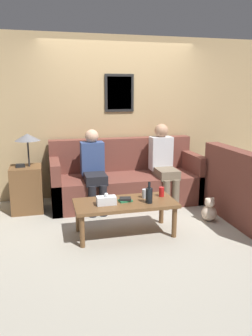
% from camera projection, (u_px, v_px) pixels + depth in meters
% --- Properties ---
extents(ground_plane, '(16.00, 16.00, 0.00)m').
position_uv_depth(ground_plane, '(135.00, 212.00, 4.79)').
color(ground_plane, '#ADA899').
extents(wall_back, '(9.00, 0.08, 2.60)m').
position_uv_depth(wall_back, '(119.00, 117.00, 5.45)').
color(wall_back, tan).
rests_on(wall_back, ground_plane).
extents(couch_main, '(2.34, 0.91, 0.98)m').
position_uv_depth(couch_main, '(126.00, 181.00, 5.23)').
color(couch_main, brown).
rests_on(couch_main, ground_plane).
extents(coffee_table, '(1.23, 0.57, 0.42)m').
position_uv_depth(coffee_table, '(125.00, 206.00, 3.99)').
color(coffee_table, brown).
rests_on(coffee_table, ground_plane).
extents(side_table_with_lamp, '(0.46, 0.44, 1.15)m').
position_uv_depth(side_table_with_lamp, '(27.00, 184.00, 4.77)').
color(side_table_with_lamp, brown).
rests_on(side_table_with_lamp, ground_plane).
extents(wine_bottle, '(0.08, 0.08, 0.26)m').
position_uv_depth(wine_bottle, '(149.00, 195.00, 3.91)').
color(wine_bottle, black).
rests_on(wine_bottle, coffee_table).
extents(drinking_glass, '(0.07, 0.07, 0.11)m').
position_uv_depth(drinking_glass, '(145.00, 194.00, 4.10)').
color(drinking_glass, silver).
rests_on(drinking_glass, coffee_table).
extents(book_stack, '(0.17, 0.13, 0.05)m').
position_uv_depth(book_stack, '(125.00, 200.00, 3.98)').
color(book_stack, '#237547').
rests_on(book_stack, coffee_table).
extents(soda_can, '(0.07, 0.07, 0.12)m').
position_uv_depth(soda_can, '(161.00, 192.00, 4.16)').
color(soda_can, red).
rests_on(soda_can, coffee_table).
extents(tissue_box, '(0.23, 0.12, 0.15)m').
position_uv_depth(tissue_box, '(106.00, 200.00, 3.86)').
color(tissue_box, silver).
rests_on(tissue_box, coffee_table).
extents(person_left, '(0.34, 0.63, 1.18)m').
position_uv_depth(person_left, '(94.00, 167.00, 4.82)').
color(person_left, black).
rests_on(person_left, ground_plane).
extents(person_right, '(0.34, 0.65, 1.23)m').
position_uv_depth(person_right, '(163.00, 161.00, 5.12)').
color(person_right, '#756651').
rests_on(person_right, ground_plane).
extents(teddy_bear, '(0.21, 0.21, 0.33)m').
position_uv_depth(teddy_bear, '(209.00, 211.00, 4.46)').
color(teddy_bear, beige).
rests_on(teddy_bear, ground_plane).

